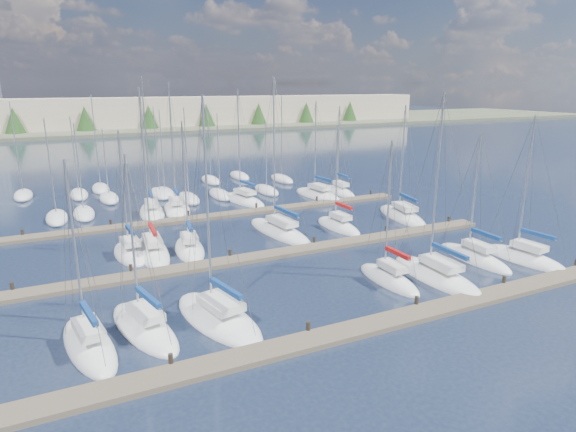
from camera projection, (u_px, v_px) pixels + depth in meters
name	position (u px, v px, depth m)	size (l,w,h in m)	color
ground	(168.00, 173.00, 79.50)	(400.00, 400.00, 0.00)	#212D43
dock_near	(373.00, 325.00, 29.04)	(44.00, 1.93, 1.10)	#6B5E4C
dock_mid	(278.00, 254.00, 41.21)	(44.00, 1.93, 1.10)	#6B5E4C
dock_far	(226.00, 215.00, 53.39)	(44.00, 1.93, 1.10)	#6B5E4C
sailboat_a	(89.00, 345.00, 26.78)	(3.51, 7.98, 11.24)	white
sailboat_o	(177.00, 209.00, 55.50)	(3.95, 8.45, 15.15)	white
sailboat_f	(474.00, 258.00, 40.17)	(2.33, 7.77, 11.30)	white
sailboat_e	(436.00, 276.00, 36.41)	(3.08, 9.22, 14.43)	white
sailboat_d	(389.00, 279.00, 35.72)	(2.11, 6.59, 11.14)	white
sailboat_k	(279.00, 231.00, 47.34)	(4.01, 10.75, 15.60)	white
sailboat_j	(190.00, 249.00, 42.29)	(3.30, 7.22, 11.98)	white
sailboat_h	(130.00, 253.00, 41.17)	(2.91, 6.71, 11.36)	white
sailboat_i	(153.00, 251.00, 41.66)	(2.99, 9.18, 14.70)	white
sailboat_q	(318.00, 195.00, 62.76)	(4.19, 9.28, 12.88)	white
sailboat_b	(144.00, 328.00, 28.68)	(4.19, 8.36, 11.22)	white
sailboat_l	(338.00, 226.00, 49.03)	(2.56, 7.00, 10.81)	white
sailboat_g	(523.00, 258.00, 40.08)	(3.36, 7.68, 12.60)	white
sailboat_m	(402.00, 216.00, 52.81)	(4.54, 9.63, 12.80)	white
sailboat_p	(243.00, 200.00, 59.99)	(4.42, 8.92, 14.37)	white
sailboat_c	(218.00, 317.00, 29.91)	(5.06, 9.22, 14.40)	white
sailboat_r	(340.00, 192.00, 64.61)	(2.32, 7.31, 12.13)	white
sailboat_n	(152.00, 212.00, 54.38)	(3.75, 9.12, 15.79)	white
distant_boats	(161.00, 193.00, 63.50)	(36.93, 20.75, 13.30)	#9EA0A5
shoreline	(62.00, 106.00, 150.06)	(400.00, 60.00, 38.00)	#666B51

